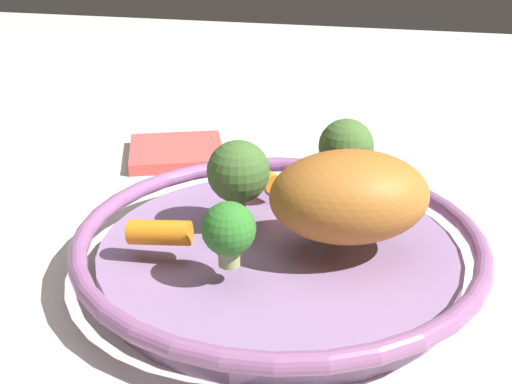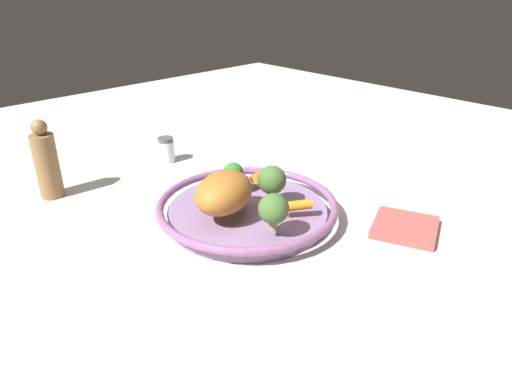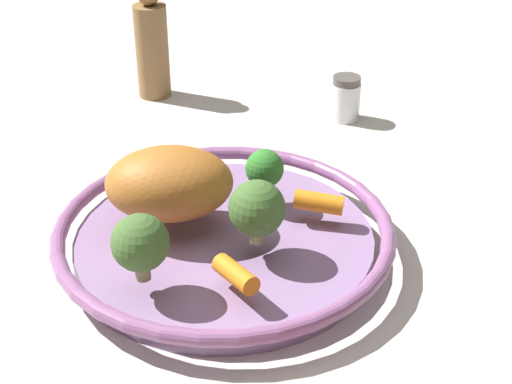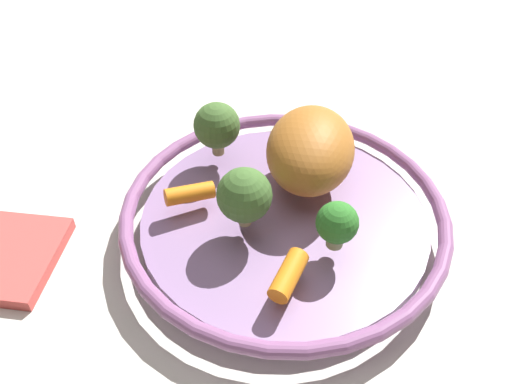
{
  "view_description": "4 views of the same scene",
  "coord_description": "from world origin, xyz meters",
  "px_view_note": "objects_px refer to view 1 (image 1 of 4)",
  "views": [
    {
      "loc": [
        0.49,
        0.1,
        0.3
      ],
      "look_at": [
        -0.02,
        -0.02,
        0.06
      ],
      "focal_mm": 46.08,
      "sensor_mm": 36.0,
      "label": 1
    },
    {
      "loc": [
        -0.59,
        0.55,
        0.45
      ],
      "look_at": [
        -0.0,
        -0.02,
        0.05
      ],
      "focal_mm": 32.57,
      "sensor_mm": 36.0,
      "label": 2
    },
    {
      "loc": [
        -0.62,
        -0.21,
        0.47
      ],
      "look_at": [
        0.02,
        -0.03,
        0.07
      ],
      "focal_mm": 53.66,
      "sensor_mm": 36.0,
      "label": 3
    },
    {
      "loc": [
        0.18,
        -0.38,
        0.45
      ],
      "look_at": [
        -0.03,
        -0.01,
        0.06
      ],
      "focal_mm": 38.22,
      "sensor_mm": 36.0,
      "label": 4
    }
  ],
  "objects_px": {
    "roast_chicken_piece": "(349,196)",
    "broccoli_floret_mid": "(229,230)",
    "baby_carrot_center": "(257,174)",
    "broccoli_floret_edge": "(346,147)",
    "broccoli_floret_small": "(238,172)",
    "dish_towel": "(177,152)",
    "baby_carrot_near_rim": "(160,233)",
    "serving_bowl": "(279,248)"
  },
  "relations": [
    {
      "from": "broccoli_floret_mid",
      "to": "serving_bowl",
      "type": "bearing_deg",
      "value": 160.16
    },
    {
      "from": "serving_bowl",
      "to": "dish_towel",
      "type": "bearing_deg",
      "value": -142.5
    },
    {
      "from": "roast_chicken_piece",
      "to": "broccoli_floret_mid",
      "type": "relative_size",
      "value": 2.52
    },
    {
      "from": "broccoli_floret_edge",
      "to": "baby_carrot_near_rim",
      "type": "bearing_deg",
      "value": -39.25
    },
    {
      "from": "broccoli_floret_small",
      "to": "broccoli_floret_edge",
      "type": "bearing_deg",
      "value": 135.59
    },
    {
      "from": "baby_carrot_near_rim",
      "to": "broccoli_floret_edge",
      "type": "distance_m",
      "value": 0.21
    },
    {
      "from": "baby_carrot_near_rim",
      "to": "dish_towel",
      "type": "bearing_deg",
      "value": -161.84
    },
    {
      "from": "roast_chicken_piece",
      "to": "broccoli_floret_edge",
      "type": "distance_m",
      "value": 0.11
    },
    {
      "from": "baby_carrot_center",
      "to": "broccoli_floret_mid",
      "type": "xyz_separation_m",
      "value": [
        0.16,
        0.02,
        0.02
      ]
    },
    {
      "from": "serving_bowl",
      "to": "roast_chicken_piece",
      "type": "distance_m",
      "value": 0.08
    },
    {
      "from": "broccoli_floret_edge",
      "to": "broccoli_floret_small",
      "type": "bearing_deg",
      "value": -44.41
    },
    {
      "from": "roast_chicken_piece",
      "to": "dish_towel",
      "type": "relative_size",
      "value": 1.14
    },
    {
      "from": "baby_carrot_center",
      "to": "dish_towel",
      "type": "relative_size",
      "value": 0.46
    },
    {
      "from": "dish_towel",
      "to": "broccoli_floret_edge",
      "type": "bearing_deg",
      "value": 60.29
    },
    {
      "from": "baby_carrot_center",
      "to": "serving_bowl",
      "type": "bearing_deg",
      "value": 24.3
    },
    {
      "from": "broccoli_floret_small",
      "to": "roast_chicken_piece",
      "type": "bearing_deg",
      "value": 77.07
    },
    {
      "from": "serving_bowl",
      "to": "broccoli_floret_small",
      "type": "height_order",
      "value": "broccoli_floret_small"
    },
    {
      "from": "roast_chicken_piece",
      "to": "broccoli_floret_edge",
      "type": "bearing_deg",
      "value": -171.61
    },
    {
      "from": "roast_chicken_piece",
      "to": "serving_bowl",
      "type": "bearing_deg",
      "value": -88.6
    },
    {
      "from": "broccoli_floret_small",
      "to": "baby_carrot_center",
      "type": "bearing_deg",
      "value": 179.65
    },
    {
      "from": "baby_carrot_near_rim",
      "to": "broccoli_floret_small",
      "type": "distance_m",
      "value": 0.09
    },
    {
      "from": "broccoli_floret_edge",
      "to": "serving_bowl",
      "type": "bearing_deg",
      "value": -20.75
    },
    {
      "from": "dish_towel",
      "to": "broccoli_floret_mid",
      "type": "bearing_deg",
      "value": 27.38
    },
    {
      "from": "broccoli_floret_edge",
      "to": "dish_towel",
      "type": "relative_size",
      "value": 0.58
    },
    {
      "from": "broccoli_floret_small",
      "to": "broccoli_floret_edge",
      "type": "xyz_separation_m",
      "value": [
        -0.09,
        0.08,
        0.0
      ]
    },
    {
      "from": "serving_bowl",
      "to": "roast_chicken_piece",
      "type": "bearing_deg",
      "value": 91.4
    },
    {
      "from": "baby_carrot_center",
      "to": "roast_chicken_piece",
      "type": "bearing_deg",
      "value": 47.5
    },
    {
      "from": "baby_carrot_near_rim",
      "to": "baby_carrot_center",
      "type": "height_order",
      "value": "same"
    },
    {
      "from": "baby_carrot_near_rim",
      "to": "broccoli_floret_mid",
      "type": "xyz_separation_m",
      "value": [
        0.02,
        0.06,
        0.02
      ]
    },
    {
      "from": "broccoli_floret_mid",
      "to": "dish_towel",
      "type": "height_order",
      "value": "broccoli_floret_mid"
    },
    {
      "from": "serving_bowl",
      "to": "baby_carrot_near_rim",
      "type": "height_order",
      "value": "baby_carrot_near_rim"
    },
    {
      "from": "broccoli_floret_mid",
      "to": "broccoli_floret_edge",
      "type": "xyz_separation_m",
      "value": [
        -0.18,
        0.07,
        0.01
      ]
    },
    {
      "from": "broccoli_floret_small",
      "to": "broccoli_floret_mid",
      "type": "bearing_deg",
      "value": 10.98
    },
    {
      "from": "baby_carrot_center",
      "to": "baby_carrot_near_rim",
      "type": "bearing_deg",
      "value": -18.19
    },
    {
      "from": "roast_chicken_piece",
      "to": "broccoli_floret_small",
      "type": "bearing_deg",
      "value": -102.93
    },
    {
      "from": "baby_carrot_near_rim",
      "to": "dish_towel",
      "type": "xyz_separation_m",
      "value": [
        -0.29,
        -0.09,
        -0.04
      ]
    },
    {
      "from": "roast_chicken_piece",
      "to": "broccoli_floret_small",
      "type": "relative_size",
      "value": 1.96
    },
    {
      "from": "broccoli_floret_mid",
      "to": "dish_towel",
      "type": "bearing_deg",
      "value": -152.62
    },
    {
      "from": "baby_carrot_center",
      "to": "broccoli_floret_mid",
      "type": "height_order",
      "value": "broccoli_floret_mid"
    },
    {
      "from": "broccoli_floret_small",
      "to": "serving_bowl",
      "type": "bearing_deg",
      "value": 60.02
    },
    {
      "from": "roast_chicken_piece",
      "to": "broccoli_floret_mid",
      "type": "height_order",
      "value": "roast_chicken_piece"
    },
    {
      "from": "baby_carrot_center",
      "to": "broccoli_floret_edge",
      "type": "xyz_separation_m",
      "value": [
        -0.02,
        0.08,
        0.03
      ]
    }
  ]
}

